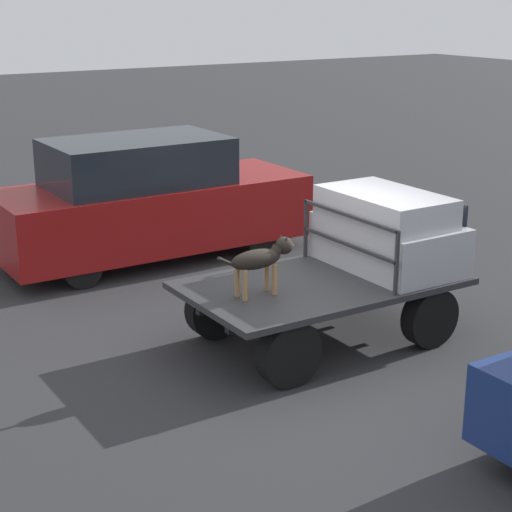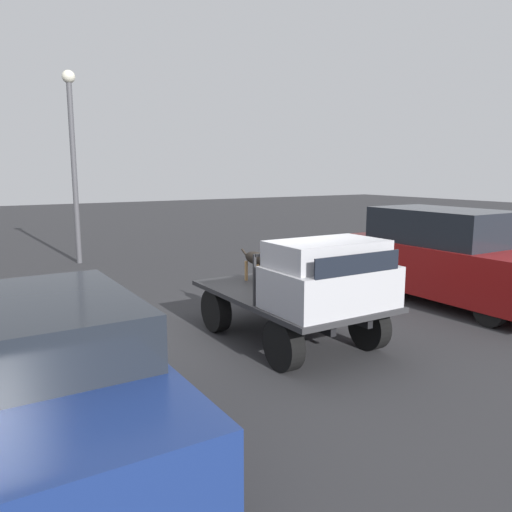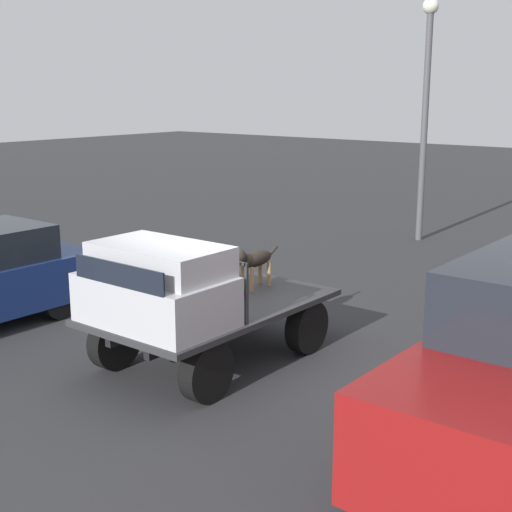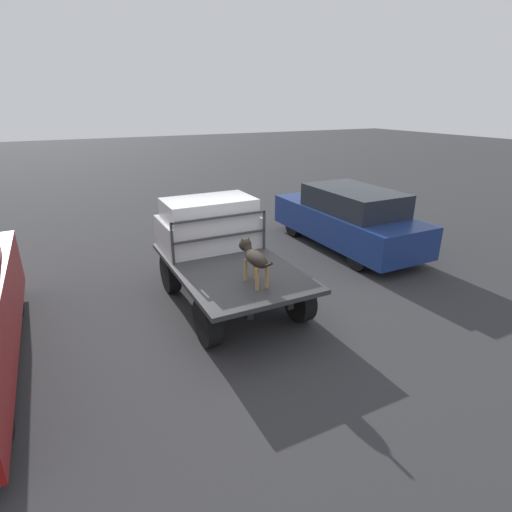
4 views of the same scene
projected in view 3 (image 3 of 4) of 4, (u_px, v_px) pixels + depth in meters
The scene contains 6 objects.
ground_plane at pixel (214, 360), 10.07m from camera, with size 80.00×80.00×0.00m, color #2D2D30.
flatbed_truck at pixel (213, 320), 9.93m from camera, with size 3.46×2.01×0.83m.
truck_cab at pixel (157, 286), 8.97m from camera, with size 1.21×1.89×1.01m.
truck_headboard at pixel (192, 272), 9.45m from camera, with size 0.04×1.89×0.80m.
dog at pixel (252, 260), 10.49m from camera, with size 1.07×0.24×0.70m.
light_pole_near at pixel (426, 94), 17.27m from camera, with size 0.39×0.39×5.84m.
Camera 3 is at (7.04, 6.36, 3.73)m, focal length 50.00 mm.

